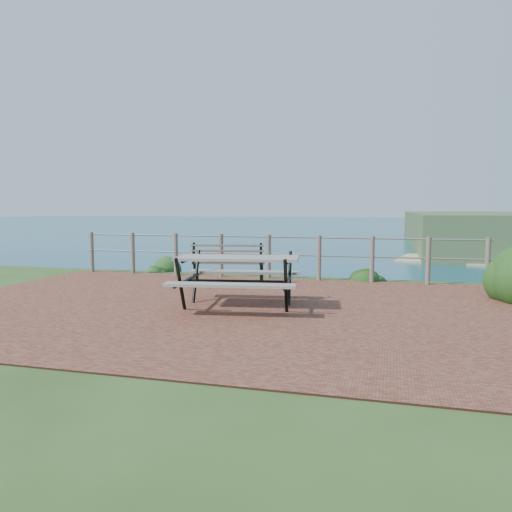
{
  "coord_description": "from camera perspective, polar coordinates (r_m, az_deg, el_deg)",
  "views": [
    {
      "loc": [
        2.69,
        -7.65,
        1.61
      ],
      "look_at": [
        0.32,
        1.07,
        0.75
      ],
      "focal_mm": 35.0,
      "sensor_mm": 36.0,
      "label": 1
    }
  ],
  "objects": [
    {
      "name": "shrub_right_edge",
      "position": [
        11.54,
        27.25,
        -3.19
      ],
      "size": [
        0.97,
        0.97,
        1.39
      ],
      "primitive_type": "ellipsoid",
      "color": "#144318",
      "rests_on": "ground"
    },
    {
      "name": "ocean",
      "position": [
        207.67,
        14.55,
        4.82
      ],
      "size": [
        1200.0,
        1200.0,
        0.0
      ],
      "primitive_type": "plane",
      "color": "#125A6E",
      "rests_on": "ground"
    },
    {
      "name": "shrub_lip_west",
      "position": [
        13.16,
        -11.06,
        -1.69
      ],
      "size": [
        0.78,
        0.78,
        0.52
      ],
      "primitive_type": "ellipsoid",
      "color": "#1D4E20",
      "rests_on": "ground"
    },
    {
      "name": "picnic_table",
      "position": [
        8.05,
        -2.1,
        -2.33
      ],
      "size": [
        2.04,
        1.68,
        0.82
      ],
      "rotation": [
        0.0,
        0.0,
        0.14
      ],
      "color": "gray",
      "rests_on": "ground"
    },
    {
      "name": "shrub_lip_east",
      "position": [
        11.62,
        12.71,
        -2.66
      ],
      "size": [
        0.7,
        0.7,
        0.41
      ],
      "primitive_type": "ellipsoid",
      "color": "#144318",
      "rests_on": "ground"
    },
    {
      "name": "ground",
      "position": [
        8.27,
        -4.1,
        -5.81
      ],
      "size": [
        10.0,
        7.0,
        0.12
      ],
      "primitive_type": "cube",
      "color": "brown",
      "rests_on": "ground"
    },
    {
      "name": "park_bench",
      "position": [
        10.78,
        -3.16,
        -0.07
      ],
      "size": [
        1.6,
        0.66,
        0.87
      ],
      "rotation": [
        0.0,
        0.0,
        0.18
      ],
      "color": "brown",
      "rests_on": "ground"
    },
    {
      "name": "safety_railing",
      "position": [
        11.37,
        1.47,
        0.2
      ],
      "size": [
        9.4,
        0.1,
        1.0
      ],
      "color": "#6B5B4C",
      "rests_on": "ground"
    }
  ]
}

